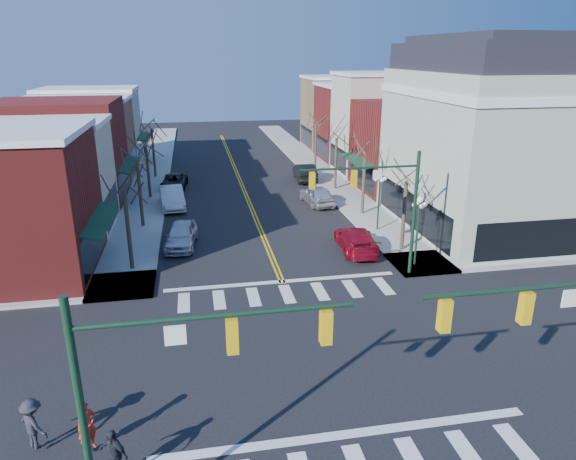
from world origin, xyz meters
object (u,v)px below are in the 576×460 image
car_left_near (181,235)px  car_right_mid (317,195)px  car_left_far (174,182)px  victorian_corner (498,136)px  lamppost_midblock (379,191)px  lamppost_corner (418,219)px  car_right_near (356,239)px  pedestrian_dark_a (114,454)px  car_right_far (305,172)px  pedestrian_dark_b (33,424)px  car_left_mid (172,197)px  pedestrian_red_a (87,426)px

car_left_near → car_right_mid: car_right_mid is taller
car_left_near → car_left_far: bearing=99.7°
victorian_corner → lamppost_midblock: (-8.30, 0.50, -3.70)m
lamppost_midblock → car_left_far: (-14.60, 15.25, -2.30)m
lamppost_corner → car_right_near: size_ratio=0.83×
pedestrian_dark_a → car_left_near: bearing=118.8°
lamppost_midblock → car_right_near: lamppost_midblock is taller
pedestrian_dark_a → car_left_far: bearing=122.3°
car_left_far → car_right_far: bearing=9.5°
car_right_mid → pedestrian_dark_b: pedestrian_dark_b is taller
lamppost_corner → car_left_mid: size_ratio=0.83×
car_right_far → pedestrian_dark_a: size_ratio=3.08×
lamppost_corner → car_right_near: (-2.66, 3.15, -2.20)m
car_right_near → pedestrian_dark_b: 21.66m
car_right_near → car_right_mid: bearing=-86.0°
car_left_near → lamppost_midblock: bearing=8.9°
pedestrian_red_a → pedestrian_dark_b: bearing=128.0°
lamppost_midblock → car_left_mid: size_ratio=0.83×
pedestrian_dark_b → pedestrian_dark_a: bearing=-171.5°
lamppost_midblock → car_left_mid: 17.20m
car_right_far → pedestrian_red_a: bearing=70.0°
lamppost_midblock → car_right_near: size_ratio=0.83×
car_left_mid → car_right_near: 17.06m
car_left_near → pedestrian_dark_b: 18.48m
lamppost_corner → pedestrian_red_a: bearing=-143.1°
car_left_near → car_right_far: bearing=61.0°
car_right_far → pedestrian_dark_a: bearing=72.2°
car_left_mid → pedestrian_dark_b: pedestrian_dark_b is taller
victorian_corner → car_right_far: victorian_corner is taller
lamppost_midblock → pedestrian_red_a: 25.13m
car_left_mid → car_right_far: size_ratio=1.01×
car_left_near → car_left_far: 15.80m
car_left_near → car_right_mid: size_ratio=0.98×
pedestrian_dark_b → car_right_near: bearing=-94.0°
car_left_far → pedestrian_dark_a: size_ratio=2.84×
lamppost_corner → lamppost_midblock: bearing=90.0°
pedestrian_dark_b → lamppost_midblock: bearing=-92.8°
lamppost_midblock → pedestrian_dark_b: (-18.17, -18.47, -1.93)m
pedestrian_red_a → pedestrian_dark_a: pedestrian_red_a is taller
car_right_far → lamppost_corner: bearing=97.4°
car_right_mid → pedestrian_dark_a: size_ratio=2.85×
lamppost_corner → car_left_near: (-13.77, 5.98, -2.17)m
car_left_mid → pedestrian_dark_b: (-3.57, -27.31, 0.17)m
victorian_corner → pedestrian_red_a: victorian_corner is taller
lamppost_midblock → pedestrian_red_a: bearing=-131.1°
car_left_mid → car_left_far: (0.00, 6.41, -0.20)m
victorian_corner → pedestrian_dark_b: victorian_corner is taller
victorian_corner → lamppost_corner: bearing=-144.1°
pedestrian_red_a → pedestrian_dark_b: (-1.68, 0.40, 0.01)m
pedestrian_dark_b → car_left_far: bearing=-54.3°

